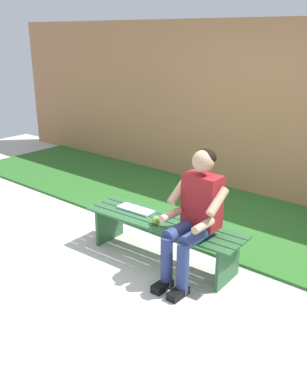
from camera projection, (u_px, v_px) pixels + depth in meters
name	position (u px, v px, depth m)	size (l,w,h in m)	color
ground_plane	(21.00, 265.00, 4.35)	(10.00, 7.00, 0.04)	beige
grass_strip	(230.00, 218.00, 5.38)	(9.00, 1.91, 0.03)	#2D6B28
brick_wall	(243.00, 108.00, 6.04)	(9.50, 0.24, 2.37)	#B27A51
bench_near	(163.00, 230.00, 4.32)	(1.73, 0.54, 0.43)	#2D6038
person_seated	(194.00, 212.00, 3.86)	(0.50, 0.69, 1.23)	maroon
apple	(156.00, 220.00, 4.19)	(0.09, 0.09, 0.09)	#72B738
book_open	(136.00, 210.00, 4.53)	(0.42, 0.18, 0.02)	white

